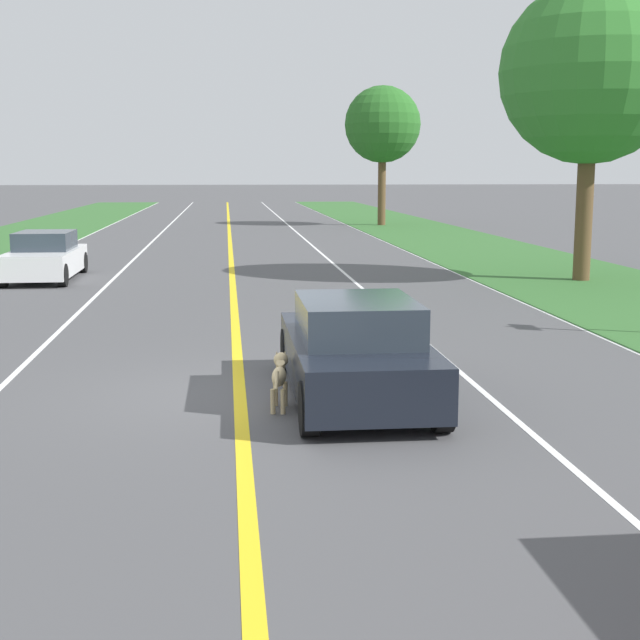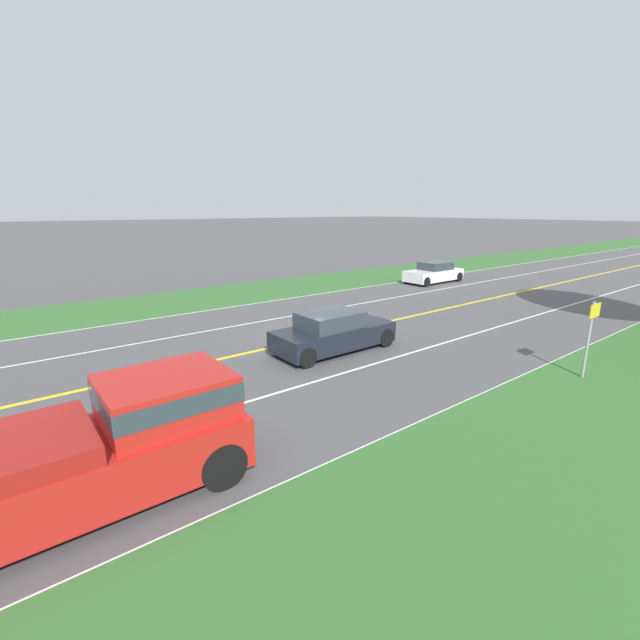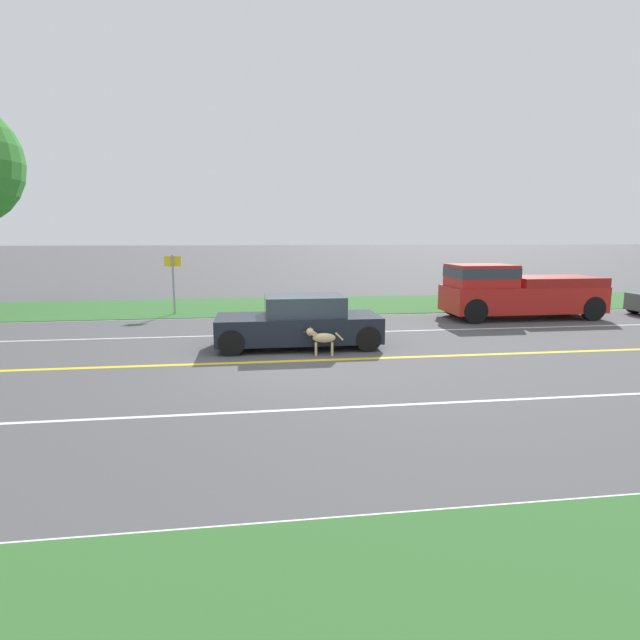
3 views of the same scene
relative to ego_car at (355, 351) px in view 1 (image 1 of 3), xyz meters
The scene contains 8 objects.
ground_plane 1.79m from the ego_car, 166.48° to the left, with size 400.00×400.00×0.00m, color #4C4C4F.
centre_divider_line 1.79m from the ego_car, 166.48° to the left, with size 0.18×160.00×0.01m, color yellow.
lane_dash_same_dir 2.04m from the ego_car, 11.62° to the left, with size 0.10×160.00×0.01m, color white.
ego_car is the anchor object (origin of this frame).
dog 1.19m from the ego_car, 157.99° to the right, with size 0.30×1.04×0.73m.
oncoming_car 16.32m from the ego_car, 115.68° to the left, with size 1.83×4.36×1.40m.
roadside_tree_right_near 16.14m from the ego_car, 56.36° to the left, with size 5.11×5.11×8.43m.
roadside_tree_right_far 40.73m from the ego_car, 79.59° to the left, with size 4.39×4.39×8.01m.
Camera 1 is at (-0.15, -12.43, 3.15)m, focal length 50.00 mm.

